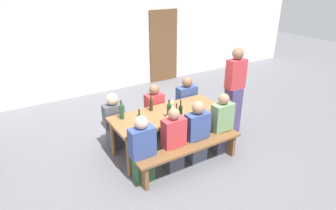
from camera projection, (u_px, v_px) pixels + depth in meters
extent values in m
plane|color=slate|center=(168.00, 149.00, 5.36)|extent=(24.00, 24.00, 0.00)
cube|color=white|center=(97.00, 33.00, 7.45)|extent=(14.00, 0.20, 3.20)
cube|color=brown|center=(164.00, 46.00, 8.47)|extent=(0.90, 0.06, 2.10)
cube|color=olive|center=(168.00, 114.00, 5.06)|extent=(2.03, 0.81, 0.05)
cylinder|color=olive|center=(129.00, 157.00, 4.51)|extent=(0.07, 0.07, 0.70)
cylinder|color=olive|center=(220.00, 127.00, 5.39)|extent=(0.07, 0.07, 0.70)
cylinder|color=olive|center=(113.00, 138.00, 5.04)|extent=(0.07, 0.07, 0.70)
cylinder|color=olive|center=(198.00, 114.00, 5.93)|extent=(0.07, 0.07, 0.70)
cube|color=brown|center=(191.00, 147.00, 4.64)|extent=(1.93, 0.30, 0.04)
cube|color=brown|center=(143.00, 176.00, 4.32)|extent=(0.06, 0.24, 0.41)
cube|color=brown|center=(229.00, 144.00, 5.14)|extent=(0.06, 0.24, 0.41)
cube|color=brown|center=(150.00, 114.00, 5.73)|extent=(1.93, 0.30, 0.04)
cube|color=brown|center=(110.00, 135.00, 5.42)|extent=(0.06, 0.24, 0.41)
cube|color=brown|center=(185.00, 114.00, 6.24)|extent=(0.06, 0.24, 0.41)
cylinder|color=#234C2D|center=(140.00, 122.00, 4.50)|extent=(0.08, 0.08, 0.23)
cylinder|color=#234C2D|center=(139.00, 113.00, 4.44)|extent=(0.03, 0.03, 0.08)
cylinder|color=black|center=(139.00, 110.00, 4.42)|extent=(0.03, 0.03, 0.01)
cylinder|color=#332814|center=(151.00, 105.00, 5.10)|extent=(0.07, 0.07, 0.21)
cylinder|color=#332814|center=(151.00, 97.00, 5.04)|extent=(0.02, 0.02, 0.10)
cylinder|color=black|center=(151.00, 94.00, 5.02)|extent=(0.03, 0.03, 0.01)
cylinder|color=#143319|center=(181.00, 112.00, 4.86)|extent=(0.06, 0.06, 0.21)
cylinder|color=#143319|center=(181.00, 103.00, 4.79)|extent=(0.02, 0.02, 0.10)
cylinder|color=black|center=(181.00, 100.00, 4.77)|extent=(0.02, 0.02, 0.01)
cylinder|color=#234C2D|center=(122.00, 112.00, 4.80)|extent=(0.08, 0.08, 0.24)
cylinder|color=#234C2D|center=(121.00, 103.00, 4.73)|extent=(0.03, 0.03, 0.08)
cylinder|color=black|center=(121.00, 101.00, 4.71)|extent=(0.03, 0.03, 0.01)
cylinder|color=#194723|center=(169.00, 111.00, 4.83)|extent=(0.08, 0.08, 0.24)
cylinder|color=#194723|center=(169.00, 103.00, 4.77)|extent=(0.03, 0.03, 0.07)
cylinder|color=black|center=(169.00, 100.00, 4.75)|extent=(0.03, 0.03, 0.01)
cylinder|color=#332814|center=(176.00, 115.00, 4.74)|extent=(0.07, 0.07, 0.22)
cylinder|color=#332814|center=(176.00, 106.00, 4.67)|extent=(0.03, 0.03, 0.08)
cylinder|color=black|center=(176.00, 104.00, 4.66)|extent=(0.03, 0.03, 0.01)
cylinder|color=silver|center=(167.00, 122.00, 4.71)|extent=(0.06, 0.06, 0.01)
cylinder|color=silver|center=(167.00, 121.00, 4.70)|extent=(0.01, 0.01, 0.06)
cone|color=beige|center=(167.00, 117.00, 4.67)|extent=(0.07, 0.07, 0.08)
cylinder|color=silver|center=(172.00, 107.00, 5.27)|extent=(0.06, 0.06, 0.01)
cylinder|color=silver|center=(172.00, 105.00, 5.25)|extent=(0.01, 0.01, 0.08)
cone|color=beige|center=(172.00, 101.00, 5.22)|extent=(0.07, 0.07, 0.08)
cube|color=#2E5838|center=(143.00, 168.00, 4.46)|extent=(0.29, 0.24, 0.45)
cube|color=#384C8C|center=(142.00, 142.00, 4.27)|extent=(0.39, 0.20, 0.48)
sphere|color=beige|center=(141.00, 122.00, 4.13)|extent=(0.20, 0.20, 0.20)
cube|color=#464856|center=(174.00, 157.00, 4.73)|extent=(0.28, 0.24, 0.45)
cube|color=#C6383D|center=(174.00, 133.00, 4.54)|extent=(0.38, 0.20, 0.48)
sphere|color=#A87A5B|center=(174.00, 114.00, 4.40)|extent=(0.19, 0.19, 0.19)
cube|color=#52586A|center=(196.00, 149.00, 4.95)|extent=(0.31, 0.24, 0.45)
cube|color=#384C8C|center=(197.00, 126.00, 4.76)|extent=(0.41, 0.20, 0.46)
sphere|color=#A87A5B|center=(198.00, 107.00, 4.63)|extent=(0.22, 0.22, 0.22)
cube|color=#4A475F|center=(220.00, 140.00, 5.21)|extent=(0.29, 0.24, 0.45)
cube|color=#729966|center=(222.00, 117.00, 5.01)|extent=(0.39, 0.20, 0.50)
sphere|color=#A87A5B|center=(224.00, 99.00, 4.87)|extent=(0.19, 0.19, 0.19)
cube|color=#434255|center=(115.00, 137.00, 5.32)|extent=(0.27, 0.24, 0.45)
cube|color=#4C515B|center=(114.00, 116.00, 5.14)|extent=(0.36, 0.20, 0.43)
sphere|color=beige|center=(112.00, 99.00, 5.00)|extent=(0.21, 0.21, 0.21)
cube|color=#39554A|center=(155.00, 126.00, 5.72)|extent=(0.27, 0.24, 0.45)
cube|color=#C6383D|center=(154.00, 105.00, 5.53)|extent=(0.36, 0.20, 0.45)
sphere|color=#846047|center=(154.00, 90.00, 5.40)|extent=(0.19, 0.19, 0.19)
cube|color=#26483A|center=(186.00, 117.00, 6.08)|extent=(0.31, 0.24, 0.45)
cube|color=#384C8C|center=(187.00, 97.00, 5.89)|extent=(0.42, 0.20, 0.46)
sphere|color=#846047|center=(187.00, 82.00, 5.75)|extent=(0.21, 0.21, 0.21)
cube|color=#4B3D6D|center=(232.00, 110.00, 5.80)|extent=(0.28, 0.24, 0.95)
cube|color=#C6383D|center=(236.00, 74.00, 5.48)|extent=(0.38, 0.20, 0.57)
sphere|color=#846047|center=(238.00, 54.00, 5.32)|extent=(0.22, 0.22, 0.22)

